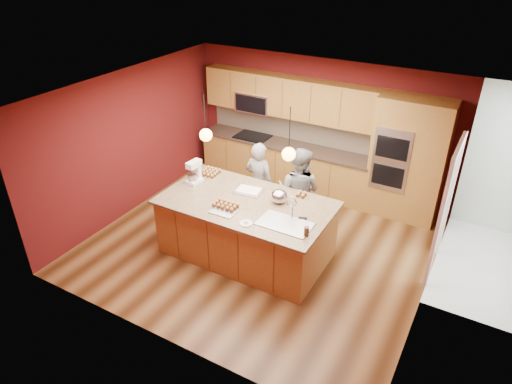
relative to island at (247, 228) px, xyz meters
The scene contains 24 objects.
floor 0.61m from the island, 78.94° to the left, with size 5.50×5.50×0.00m, color #45260F.
ceiling 2.21m from the island, 78.94° to the left, with size 5.50×5.50×0.00m, color white.
wall_back 2.95m from the island, 88.70° to the left, with size 5.50×5.50×0.00m, color #551213.
wall_front 2.33m from the island, 88.31° to the right, with size 5.50×5.50×0.00m, color #551213.
wall_left 2.83m from the island, behind, with size 5.00×5.00×0.00m, color #551213.
wall_right 2.95m from the island, ahead, with size 5.00×5.00×0.00m, color #551213.
cabinet_run 2.69m from the island, 103.45° to the left, with size 3.74×0.64×2.30m.
oven_column 3.23m from the island, 52.88° to the left, with size 1.30×0.62×2.30m.
doorway_trim 3.06m from the island, 21.99° to the left, with size 0.08×1.11×2.20m, color white, non-canonical shape.
pendant_left 1.66m from the island, behind, with size 0.20×0.20×0.80m.
pendant_right 1.65m from the island, ahead, with size 0.20×0.20×0.80m.
island is the anchor object (origin of this frame).
person_left 1.11m from the island, 108.69° to the left, with size 0.57×0.37×1.57m, color black.
person_right 1.15m from the island, 66.62° to the left, with size 0.79×0.62×1.63m, color slate.
stand_mixer 1.30m from the island, behind, with size 0.23×0.31×0.40m.
sheet_cake 0.61m from the island, 114.44° to the left, with size 0.47×0.37×0.05m.
cooling_rack 0.68m from the island, 110.22° to the right, with size 0.40×0.28×0.02m, color silver.
mixing_bowl 0.79m from the island, 28.58° to the left, with size 0.27×0.27×0.23m, color silver.
plate 0.80m from the island, 60.34° to the right, with size 0.20×0.20×0.01m, color white.
tumbler 1.39m from the island, 17.94° to the right, with size 0.07×0.07×0.14m, color #3B1E0F.
phone 1.10m from the island, ahead, with size 0.13×0.07×0.01m, color black.
cupcakes_left 1.30m from the island, 153.84° to the left, with size 0.32×0.32×0.07m, color #C4863F, non-canonical shape.
cupcakes_rack 0.66m from the island, 122.09° to the right, with size 0.41×0.25×0.07m, color #C4863F, non-canonical shape.
cupcakes_right 1.05m from the island, 41.06° to the left, with size 0.17×0.17×0.08m, color #C4863F, non-canonical shape.
Camera 1 is at (3.13, -5.67, 4.72)m, focal length 32.00 mm.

